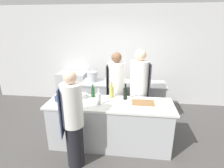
# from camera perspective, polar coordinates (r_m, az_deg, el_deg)

# --- Properties ---
(ground_plane) EXTENTS (16.00, 16.00, 0.00)m
(ground_plane) POSITION_cam_1_polar(r_m,az_deg,el_deg) (3.73, -0.69, -18.68)
(ground_plane) COLOR #4C4947
(wall_back) EXTENTS (8.00, 0.06, 2.80)m
(wall_back) POSITION_cam_1_polar(r_m,az_deg,el_deg) (5.15, 2.44, 9.06)
(wall_back) COLOR silver
(wall_back) RESTS_ON ground_plane
(prep_counter) EXTENTS (2.35, 0.74, 0.89)m
(prep_counter) POSITION_cam_1_polar(r_m,az_deg,el_deg) (3.47, -0.72, -12.80)
(prep_counter) COLOR #B7BABC
(prep_counter) RESTS_ON ground_plane
(pass_counter) EXTENTS (2.10, 0.65, 0.89)m
(pass_counter) POSITION_cam_1_polar(r_m,az_deg,el_deg) (4.54, 3.54, -4.87)
(pass_counter) COLOR #B7BABC
(pass_counter) RESTS_ON ground_plane
(oven_range) EXTENTS (0.81, 0.60, 0.97)m
(oven_range) POSITION_cam_1_polar(r_m,az_deg,el_deg) (5.33, -12.46, -1.28)
(oven_range) COLOR #B7BABC
(oven_range) RESTS_ON ground_plane
(chef_at_prep_near) EXTENTS (0.37, 0.36, 1.65)m
(chef_at_prep_near) POSITION_cam_1_polar(r_m,az_deg,el_deg) (2.87, -12.59, -11.76)
(chef_at_prep_near) COLOR black
(chef_at_prep_near) RESTS_ON ground_plane
(chef_at_stove) EXTENTS (0.41, 0.39, 1.80)m
(chef_at_stove) POSITION_cam_1_polar(r_m,az_deg,el_deg) (3.79, 8.78, -2.54)
(chef_at_stove) COLOR black
(chef_at_stove) RESTS_ON ground_plane
(chef_at_pass_far) EXTENTS (0.38, 0.37, 1.73)m
(chef_at_pass_far) POSITION_cam_1_polar(r_m,az_deg,el_deg) (3.88, 1.34, -2.41)
(chef_at_pass_far) COLOR black
(chef_at_pass_far) RESTS_ON ground_plane
(bottle_olive_oil) EXTENTS (0.07, 0.07, 0.26)m
(bottle_olive_oil) POSITION_cam_1_polar(r_m,az_deg,el_deg) (3.50, -6.26, -2.64)
(bottle_olive_oil) COLOR #19471E
(bottle_olive_oil) RESTS_ON prep_counter
(bottle_vinegar) EXTENTS (0.09, 0.09, 0.32)m
(bottle_vinegar) POSITION_cam_1_polar(r_m,az_deg,el_deg) (3.45, -0.24, -2.42)
(bottle_vinegar) COLOR #B2A84C
(bottle_vinegar) RESTS_ON prep_counter
(bottle_wine) EXTENTS (0.07, 0.07, 0.30)m
(bottle_wine) POSITION_cam_1_polar(r_m,az_deg,el_deg) (3.16, -4.31, -4.67)
(bottle_wine) COLOR silver
(bottle_wine) RESTS_ON prep_counter
(bottle_cooking_oil) EXTENTS (0.08, 0.08, 0.32)m
(bottle_cooking_oil) POSITION_cam_1_polar(r_m,az_deg,el_deg) (3.38, 4.35, -3.00)
(bottle_cooking_oil) COLOR black
(bottle_cooking_oil) RESTS_ON prep_counter
(bowl_mixing_large) EXTENTS (0.20, 0.20, 0.09)m
(bowl_mixing_large) POSITION_cam_1_polar(r_m,az_deg,el_deg) (3.51, -9.63, -3.79)
(bowl_mixing_large) COLOR #B7BABC
(bowl_mixing_large) RESTS_ON prep_counter
(bowl_prep_small) EXTENTS (0.24, 0.24, 0.08)m
(bowl_prep_small) POSITION_cam_1_polar(r_m,az_deg,el_deg) (3.51, -16.29, -4.41)
(bowl_prep_small) COLOR navy
(bowl_prep_small) RESTS_ON prep_counter
(cutting_board) EXTENTS (0.41, 0.27, 0.01)m
(cutting_board) POSITION_cam_1_polar(r_m,az_deg,el_deg) (3.30, 10.11, -6.00)
(cutting_board) COLOR olive
(cutting_board) RESTS_ON prep_counter
(stockpot) EXTENTS (0.26, 0.26, 0.25)m
(stockpot) POSITION_cam_1_polar(r_m,az_deg,el_deg) (4.48, -6.47, 2.45)
(stockpot) COLOR #B7BABC
(stockpot) RESTS_ON pass_counter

